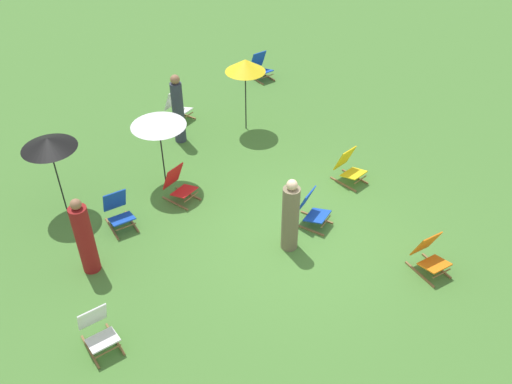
# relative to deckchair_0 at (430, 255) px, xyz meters

# --- Properties ---
(ground_plane) EXTENTS (40.00, 40.00, 0.00)m
(ground_plane) POSITION_rel_deckchair_0_xyz_m (-1.14, 2.34, -0.37)
(ground_plane) COLOR #477A33
(deckchair_0) EXTENTS (0.64, 0.85, 0.83)m
(deckchair_0) POSITION_rel_deckchair_0_xyz_m (0.00, 0.00, 0.00)
(deckchair_0) COLOR olive
(deckchair_0) RESTS_ON ground
(deckchair_2) EXTENTS (0.62, 0.84, 0.83)m
(deckchair_2) POSITION_rel_deckchair_0_xyz_m (-3.53, 5.17, 0.00)
(deckchair_2) COLOR olive
(deckchair_2) RESTS_ON ground
(deckchair_3) EXTENTS (0.59, 0.82, 0.83)m
(deckchair_3) POSITION_rel_deckchair_0_xyz_m (-5.42, 2.81, 0.00)
(deckchair_3) COLOR olive
(deckchair_3) RESTS_ON ground
(deckchair_4) EXTENTS (0.57, 0.81, 0.83)m
(deckchair_4) POSITION_rel_deckchair_0_xyz_m (3.40, 8.08, 0.00)
(deckchair_4) COLOR olive
(deckchair_4) RESTS_ON ground
(deckchair_5) EXTENTS (0.63, 0.85, 0.83)m
(deckchair_5) POSITION_rel_deckchair_0_xyz_m (0.04, 7.87, 0.00)
(deckchair_5) COLOR olive
(deckchair_5) RESTS_ON ground
(deckchair_6) EXTENTS (0.48, 0.76, 0.83)m
(deckchair_6) POSITION_rel_deckchair_0_xyz_m (1.16, 2.85, 0.00)
(deckchair_6) COLOR olive
(deckchair_6) RESTS_ON ground
(deckchair_7) EXTENTS (0.66, 0.86, 0.83)m
(deckchair_7) POSITION_rel_deckchair_0_xyz_m (-0.61, 2.44, 0.00)
(deckchair_7) COLOR olive
(deckchair_7) RESTS_ON ground
(deckchair_8) EXTENTS (0.60, 0.83, 0.83)m
(deckchair_8) POSITION_rel_deckchair_0_xyz_m (-2.09, 5.02, 0.00)
(deckchair_8) COLOR olive
(deckchair_8) RESTS_ON ground
(umbrella_0) EXTENTS (1.02, 1.02, 1.97)m
(umbrella_0) POSITION_rel_deckchair_0_xyz_m (1.03, 6.19, 1.43)
(umbrella_0) COLOR black
(umbrella_0) RESTS_ON ground
(umbrella_1) EXTENTS (1.12, 1.12, 1.83)m
(umbrella_1) POSITION_rel_deckchair_0_xyz_m (-4.11, 6.44, 1.33)
(umbrella_1) COLOR black
(umbrella_1) RESTS_ON ground
(umbrella_2) EXTENTS (1.21, 1.21, 1.80)m
(umbrella_2) POSITION_rel_deckchair_0_xyz_m (-1.97, 5.70, 1.30)
(umbrella_2) COLOR black
(umbrella_2) RESTS_ON ground
(person_0) EXTENTS (0.40, 0.40, 1.84)m
(person_0) POSITION_rel_deckchair_0_xyz_m (-0.60, 6.92, 0.52)
(person_0) COLOR #333847
(person_0) RESTS_ON ground
(person_1) EXTENTS (0.48, 0.48, 1.66)m
(person_1) POSITION_rel_deckchair_0_xyz_m (-1.45, 2.26, 0.41)
(person_1) COLOR #72664C
(person_1) RESTS_ON ground
(person_2) EXTENTS (0.46, 0.46, 1.70)m
(person_2) POSITION_rel_deckchair_0_xyz_m (-4.63, 4.46, 0.42)
(person_2) COLOR maroon
(person_2) RESTS_ON ground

